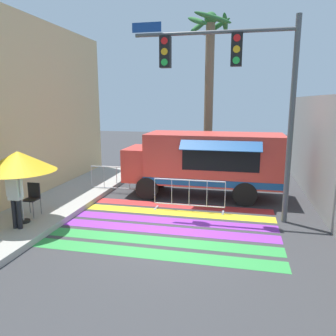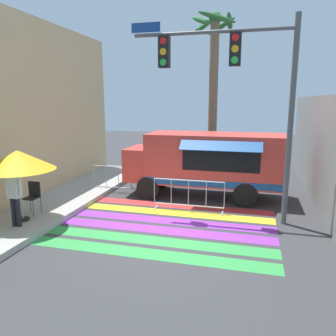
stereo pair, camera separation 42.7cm
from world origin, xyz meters
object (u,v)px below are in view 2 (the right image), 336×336
at_px(patio_umbrella, 18,160).
at_px(barricade_front, 188,195).
at_px(food_truck, 203,160).
at_px(barricade_side, 119,179).
at_px(palm_tree, 213,76).
at_px(traffic_signal_pole, 236,77).
at_px(vendor_person, 14,192).
at_px(folding_chair, 33,194).

relative_size(patio_umbrella, barricade_front, 0.87).
distance_m(food_truck, barricade_side, 3.50).
xyz_separation_m(barricade_front, palm_tree, (-0.02, 6.06, 4.28)).
bearing_deg(barricade_front, palm_tree, 90.16).
bearing_deg(barricade_side, barricade_front, -25.99).
bearing_deg(patio_umbrella, barricade_front, 30.13).
height_order(traffic_signal_pole, vendor_person, traffic_signal_pole).
bearing_deg(vendor_person, traffic_signal_pole, 28.62).
bearing_deg(food_truck, patio_umbrella, -136.24).
height_order(folding_chair, barricade_front, folding_chair).
relative_size(traffic_signal_pole, barricade_side, 2.71).
height_order(food_truck, patio_umbrella, food_truck).
relative_size(food_truck, vendor_person, 3.38).
distance_m(traffic_signal_pole, barricade_side, 6.28).
height_order(barricade_front, palm_tree, palm_tree).
bearing_deg(traffic_signal_pole, palm_tree, 102.62).
bearing_deg(barricade_side, traffic_signal_pole, -23.12).
height_order(food_truck, vendor_person, food_truck).
relative_size(patio_umbrella, vendor_person, 1.19).
xyz_separation_m(folding_chair, barricade_front, (4.56, 1.93, -0.24)).
bearing_deg(palm_tree, vendor_person, -115.26).
bearing_deg(food_truck, folding_chair, -141.45).
bearing_deg(traffic_signal_pole, folding_chair, -165.89).
bearing_deg(barricade_front, vendor_person, -144.92).
bearing_deg(palm_tree, barricade_front, -89.84).
distance_m(patio_umbrella, barricade_side, 4.56).
height_order(food_truck, barricade_side, food_truck).
distance_m(traffic_signal_pole, vendor_person, 7.04).
height_order(traffic_signal_pole, patio_umbrella, traffic_signal_pole).
bearing_deg(vendor_person, food_truck, 51.60).
bearing_deg(folding_chair, palm_tree, 60.99).
distance_m(barricade_side, palm_tree, 6.98).
bearing_deg(barricade_side, patio_umbrella, -107.09).
xyz_separation_m(patio_umbrella, palm_tree, (4.43, 8.65, 2.85)).
xyz_separation_m(patio_umbrella, vendor_person, (0.14, -0.44, -0.79)).
height_order(food_truck, palm_tree, palm_tree).
height_order(patio_umbrella, vendor_person, patio_umbrella).
bearing_deg(barricade_front, food_truck, 84.19).
distance_m(patio_umbrella, folding_chair, 1.37).
bearing_deg(barricade_side, food_truck, 5.26).
bearing_deg(vendor_person, barricade_side, 80.38).
xyz_separation_m(food_truck, traffic_signal_pole, (1.25, -2.28, 2.89)).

